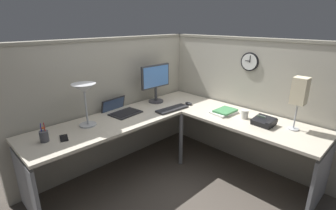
{
  "coord_description": "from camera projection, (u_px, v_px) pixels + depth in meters",
  "views": [
    {
      "loc": [
        -1.93,
        -1.72,
        1.75
      ],
      "look_at": [
        0.07,
        0.3,
        0.79
      ],
      "focal_mm": 26.39,
      "sensor_mm": 36.0,
      "label": 1
    }
  ],
  "objects": [
    {
      "name": "coffee_mug",
      "position": [
        245.0,
        114.0,
        2.74
      ],
      "size": [
        0.08,
        0.08,
        0.1
      ],
      "primitive_type": "cylinder",
      "color": "silver",
      "rests_on": "desk"
    },
    {
      "name": "monitor",
      "position": [
        156.0,
        81.0,
        3.23
      ],
      "size": [
        0.46,
        0.2,
        0.5
      ],
      "color": "#38383D",
      "rests_on": "desk"
    },
    {
      "name": "pen_cup",
      "position": [
        44.0,
        136.0,
        2.21
      ],
      "size": [
        0.08,
        0.08,
        0.18
      ],
      "color": "#4C4C51",
      "rests_on": "desk"
    },
    {
      "name": "desk",
      "position": [
        176.0,
        131.0,
        2.68
      ],
      "size": [
        2.35,
        2.15,
        0.73
      ],
      "color": "beige",
      "rests_on": "ground"
    },
    {
      "name": "keyboard",
      "position": [
        172.0,
        109.0,
        3.01
      ],
      "size": [
        0.44,
        0.17,
        0.02
      ],
      "primitive_type": "cube",
      "rotation": [
        0.0,
        0.0,
        -0.06
      ],
      "color": "#232326",
      "rests_on": "desk"
    },
    {
      "name": "wall_clock",
      "position": [
        250.0,
        62.0,
        2.92
      ],
      "size": [
        0.04,
        0.22,
        0.22
      ],
      "color": "black"
    },
    {
      "name": "cubicle_wall_back",
      "position": [
        112.0,
        102.0,
        3.1
      ],
      "size": [
        2.57,
        0.12,
        1.58
      ],
      "color": "#A8A393",
      "rests_on": "ground"
    },
    {
      "name": "desk_lamp_paper",
      "position": [
        300.0,
        92.0,
        2.35
      ],
      "size": [
        0.13,
        0.13,
        0.53
      ],
      "color": "#B7BABF",
      "rests_on": "desk"
    },
    {
      "name": "desk_lamp_dome",
      "position": [
        84.0,
        92.0,
        2.45
      ],
      "size": [
        0.24,
        0.24,
        0.44
      ],
      "color": "#B7BABF",
      "rests_on": "desk"
    },
    {
      "name": "computer_mouse",
      "position": [
        189.0,
        104.0,
        3.2
      ],
      "size": [
        0.06,
        0.1,
        0.03
      ],
      "primitive_type": "ellipsoid",
      "color": "#232326",
      "rests_on": "desk"
    },
    {
      "name": "book_stack",
      "position": [
        224.0,
        112.0,
        2.89
      ],
      "size": [
        0.31,
        0.25,
        0.04
      ],
      "color": "silver",
      "rests_on": "desk"
    },
    {
      "name": "office_phone",
      "position": [
        264.0,
        122.0,
        2.56
      ],
      "size": [
        0.2,
        0.22,
        0.11
      ],
      "color": "black",
      "rests_on": "desk"
    },
    {
      "name": "laptop",
      "position": [
        120.0,
        110.0,
        2.94
      ],
      "size": [
        0.38,
        0.42,
        0.22
      ],
      "color": "#232326",
      "rests_on": "desk"
    },
    {
      "name": "cell_phone",
      "position": [
        64.0,
        138.0,
        2.28
      ],
      "size": [
        0.11,
        0.16,
        0.01
      ],
      "primitive_type": "cube",
      "rotation": [
        0.0,
        0.0,
        -0.31
      ],
      "color": "black",
      "rests_on": "desk"
    },
    {
      "name": "ground_plane",
      "position": [
        181.0,
        173.0,
        3.01
      ],
      "size": [
        6.8,
        6.8,
        0.0
      ],
      "primitive_type": "plane",
      "color": "#4C443D"
    },
    {
      "name": "cubicle_wall_right",
      "position": [
        244.0,
        101.0,
        3.15
      ],
      "size": [
        0.12,
        2.37,
        1.58
      ],
      "color": "#A8A393",
      "rests_on": "ground"
    }
  ]
}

